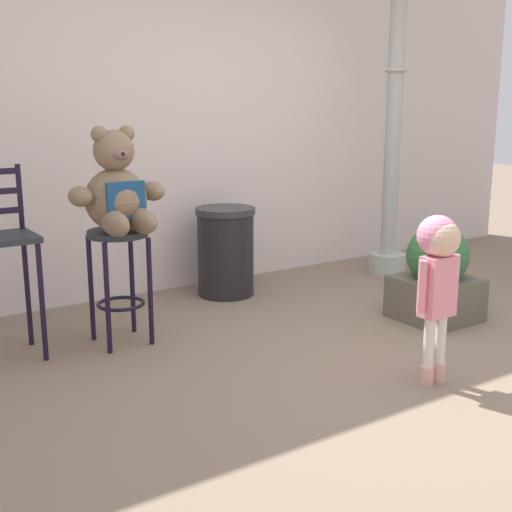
{
  "coord_description": "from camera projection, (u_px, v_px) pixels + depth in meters",
  "views": [
    {
      "loc": [
        -2.69,
        -2.68,
        1.51
      ],
      "look_at": [
        -0.56,
        0.52,
        0.63
      ],
      "focal_mm": 46.6,
      "sensor_mm": 36.0,
      "label": 1
    }
  ],
  "objects": [
    {
      "name": "ground_plane",
      "position": [
        382.0,
        363.0,
        3.97
      ],
      "size": [
        24.0,
        24.0,
        0.0
      ],
      "primitive_type": "plane",
      "color": "#816D58"
    },
    {
      "name": "building_wall",
      "position": [
        191.0,
        84.0,
        5.48
      ],
      "size": [
        7.63,
        0.3,
        3.33
      ],
      "primitive_type": "cube",
      "color": "beige",
      "rests_on": "ground_plane"
    },
    {
      "name": "bar_stool_with_teddy",
      "position": [
        119.0,
        263.0,
        4.2
      ],
      "size": [
        0.38,
        0.38,
        0.74
      ],
      "color": "#232A2E",
      "rests_on": "ground_plane"
    },
    {
      "name": "teddy_bear",
      "position": [
        118.0,
        193.0,
        4.08
      ],
      "size": [
        0.6,
        0.54,
        0.64
      ],
      "color": "#7E664B",
      "rests_on": "bar_stool_with_teddy"
    },
    {
      "name": "child_walking",
      "position": [
        438.0,
        263.0,
        3.54
      ],
      "size": [
        0.3,
        0.24,
        0.94
      ],
      "rotation": [
        0.0,
        0.0,
        -2.08
      ],
      "color": "#DAA393",
      "rests_on": "ground_plane"
    },
    {
      "name": "trash_bin",
      "position": [
        226.0,
        251.0,
        5.32
      ],
      "size": [
        0.48,
        0.48,
        0.71
      ],
      "color": "black",
      "rests_on": "ground_plane"
    },
    {
      "name": "lamppost",
      "position": [
        393.0,
        134.0,
        5.82
      ],
      "size": [
        0.33,
        0.33,
        3.11
      ],
      "color": "#A8B1A5",
      "rests_on": "ground_plane"
    },
    {
      "name": "bar_chair_empty",
      "position": [
        2.0,
        250.0,
        3.93
      ],
      "size": [
        0.37,
        0.37,
        1.16
      ],
      "color": "#232A2E",
      "rests_on": "ground_plane"
    },
    {
      "name": "planter_with_shrub",
      "position": [
        436.0,
        277.0,
        4.71
      ],
      "size": [
        0.51,
        0.51,
        0.69
      ],
      "color": "#5D5846",
      "rests_on": "ground_plane"
    }
  ]
}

